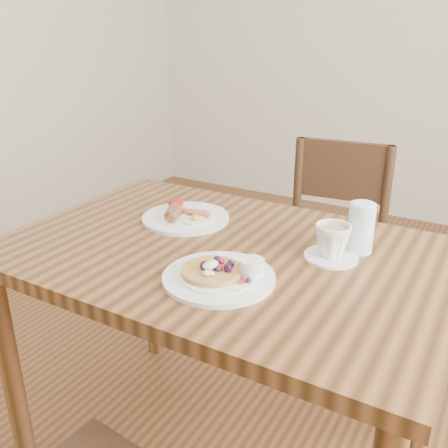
% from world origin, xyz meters
% --- Properties ---
extents(dining_table, '(1.20, 0.80, 0.75)m').
position_xyz_m(dining_table, '(0.00, 0.00, 0.65)').
color(dining_table, brown).
rests_on(dining_table, ground).
extents(chair_far, '(0.47, 0.47, 0.88)m').
position_xyz_m(chair_far, '(0.07, 0.73, 0.49)').
color(chair_far, '#3D2716').
rests_on(chair_far, ground).
extents(pancake_plate, '(0.27, 0.27, 0.06)m').
position_xyz_m(pancake_plate, '(0.08, -0.16, 0.76)').
color(pancake_plate, white).
rests_on(pancake_plate, dining_table).
extents(breakfast_plate, '(0.27, 0.27, 0.04)m').
position_xyz_m(breakfast_plate, '(-0.21, 0.12, 0.76)').
color(breakfast_plate, white).
rests_on(breakfast_plate, dining_table).
extents(teacup_saucer, '(0.14, 0.14, 0.09)m').
position_xyz_m(teacup_saucer, '(0.27, 0.08, 0.79)').
color(teacup_saucer, white).
rests_on(teacup_saucer, dining_table).
extents(water_glass, '(0.07, 0.07, 0.13)m').
position_xyz_m(water_glass, '(0.32, 0.17, 0.82)').
color(water_glass, silver).
rests_on(water_glass, dining_table).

